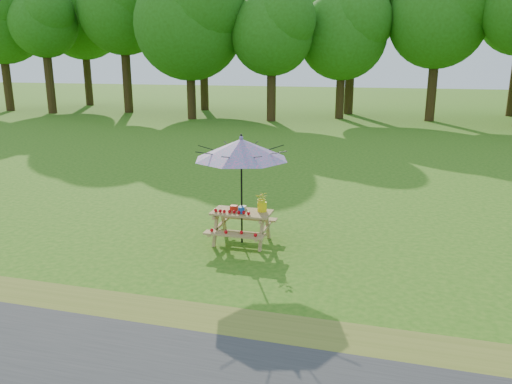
# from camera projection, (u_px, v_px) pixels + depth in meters

# --- Properties ---
(ground) EXTENTS (120.00, 120.00, 0.00)m
(ground) POSITION_uv_depth(u_px,v_px,m) (225.00, 250.00, 9.87)
(ground) COLOR #2B6513
(ground) RESTS_ON ground
(drygrass_strip) EXTENTS (120.00, 1.20, 0.01)m
(drygrass_strip) POSITION_uv_depth(u_px,v_px,m) (163.00, 319.00, 7.26)
(drygrass_strip) COLOR olive
(drygrass_strip) RESTS_ON ground
(picnic_table) EXTENTS (1.20, 1.32, 0.67)m
(picnic_table) POSITION_uv_depth(u_px,v_px,m) (242.00, 228.00, 10.19)
(picnic_table) COLOR olive
(picnic_table) RESTS_ON ground
(patio_umbrella) EXTENTS (2.06, 2.06, 2.25)m
(patio_umbrella) POSITION_uv_depth(u_px,v_px,m) (241.00, 149.00, 9.78)
(patio_umbrella) COLOR black
(patio_umbrella) RESTS_ON ground
(produce_bins) EXTENTS (0.34, 0.39, 0.13)m
(produce_bins) POSITION_uv_depth(u_px,v_px,m) (239.00, 209.00, 10.11)
(produce_bins) COLOR red
(produce_bins) RESTS_ON picnic_table
(tomatoes_row) EXTENTS (0.77, 0.13, 0.07)m
(tomatoes_row) POSITION_uv_depth(u_px,v_px,m) (232.00, 212.00, 9.97)
(tomatoes_row) COLOR red
(tomatoes_row) RESTS_ON picnic_table
(flower_bucket) EXTENTS (0.27, 0.24, 0.42)m
(flower_bucket) POSITION_uv_depth(u_px,v_px,m) (262.00, 201.00, 10.07)
(flower_bucket) COLOR #FFEB0D
(flower_bucket) RESTS_ON picnic_table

